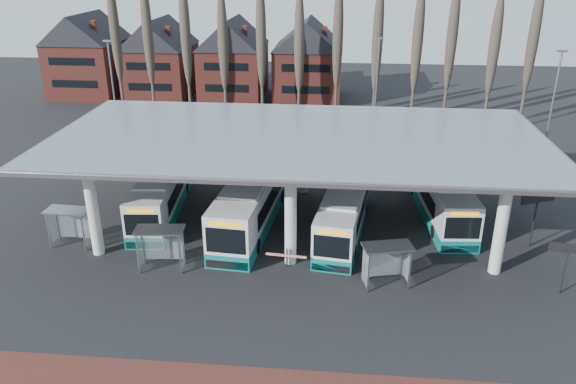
# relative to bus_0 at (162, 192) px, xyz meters

# --- Properties ---
(ground) EXTENTS (140.00, 140.00, 0.00)m
(ground) POSITION_rel_bus_0_xyz_m (9.84, -8.90, -1.50)
(ground) COLOR black
(ground) RESTS_ON ground
(station_canopy) EXTENTS (32.00, 16.00, 6.34)m
(station_canopy) POSITION_rel_bus_0_xyz_m (9.84, -0.90, 4.18)
(station_canopy) COLOR silver
(station_canopy) RESTS_ON ground
(poplar_row) EXTENTS (45.10, 1.10, 14.50)m
(poplar_row) POSITION_rel_bus_0_xyz_m (9.84, 24.10, 7.27)
(poplar_row) COLOR #473D33
(poplar_row) RESTS_ON ground
(townhouse_row) EXTENTS (36.80, 10.30, 12.25)m
(townhouse_row) POSITION_rel_bus_0_xyz_m (-5.91, 35.10, 4.43)
(townhouse_row) COLOR maroon
(townhouse_row) RESTS_ON ground
(lamp_post_a) EXTENTS (0.80, 0.16, 10.17)m
(lamp_post_a) POSITION_rel_bus_0_xyz_m (-8.16, 13.10, 3.83)
(lamp_post_a) COLOR slate
(lamp_post_a) RESTS_ON ground
(lamp_post_b) EXTENTS (0.80, 0.16, 10.17)m
(lamp_post_b) POSITION_rel_bus_0_xyz_m (15.84, 17.10, 3.83)
(lamp_post_b) COLOR slate
(lamp_post_b) RESTS_ON ground
(lamp_post_c) EXTENTS (0.80, 0.16, 10.17)m
(lamp_post_c) POSITION_rel_bus_0_xyz_m (29.84, 11.10, 3.83)
(lamp_post_c) COLOR slate
(lamp_post_c) RESTS_ON ground
(bus_0) EXTENTS (3.52, 11.66, 3.19)m
(bus_0) POSITION_rel_bus_0_xyz_m (0.00, 0.00, 0.00)
(bus_0) COLOR silver
(bus_0) RESTS_ON ground
(bus_1) EXTENTS (3.83, 12.98, 3.55)m
(bus_1) POSITION_rel_bus_0_xyz_m (6.76, -1.30, 0.17)
(bus_1) COLOR silver
(bus_1) RESTS_ON ground
(bus_2) EXTENTS (3.88, 11.48, 3.13)m
(bus_2) POSITION_rel_bus_0_xyz_m (13.05, -1.82, -0.03)
(bus_2) COLOR silver
(bus_2) RESTS_ON ground
(bus_3) EXTENTS (3.39, 11.82, 3.24)m
(bus_3) POSITION_rel_bus_0_xyz_m (19.77, 1.45, 0.02)
(bus_3) COLOR silver
(bus_3) RESTS_ON ground
(shelter_0) EXTENTS (2.77, 1.48, 2.52)m
(shelter_0) POSITION_rel_bus_0_xyz_m (-4.23, -5.47, 0.33)
(shelter_0) COLOR gray
(shelter_0) RESTS_ON ground
(shelter_1) EXTENTS (2.93, 1.66, 2.62)m
(shelter_1) POSITION_rel_bus_0_xyz_m (2.34, -7.71, 0.40)
(shelter_1) COLOR gray
(shelter_1) RESTS_ON ground
(shelter_2) EXTENTS (2.97, 1.96, 2.53)m
(shelter_2) POSITION_rel_bus_0_xyz_m (15.34, -8.34, 0.34)
(shelter_2) COLOR gray
(shelter_2) RESTS_ON ground
(info_sign_0) EXTENTS (2.05, 0.41, 3.07)m
(info_sign_0) POSITION_rel_bus_0_xyz_m (24.90, -8.35, 1.07)
(info_sign_0) COLOR black
(info_sign_0) RESTS_ON ground
(info_sign_1) EXTENTS (2.30, 1.11, 3.65)m
(info_sign_1) POSITION_rel_bus_0_xyz_m (24.87, -2.92, 1.56)
(info_sign_1) COLOR black
(info_sign_1) RESTS_ON ground
(barrier) EXTENTS (2.41, 0.76, 1.21)m
(barrier) POSITION_rel_bus_0_xyz_m (9.68, -7.32, -0.57)
(barrier) COLOR black
(barrier) RESTS_ON ground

